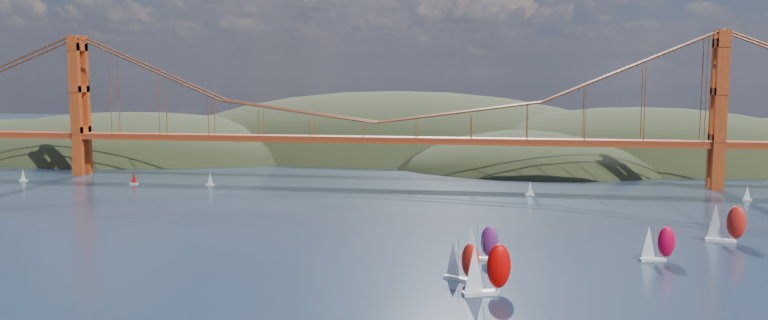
{
  "coord_description": "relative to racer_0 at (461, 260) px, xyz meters",
  "views": [
    {
      "loc": [
        47.69,
        -94.34,
        39.73
      ],
      "look_at": [
        17.41,
        90.0,
        18.42
      ],
      "focal_mm": 35.0,
      "sensor_mm": 36.0,
      "label": 1
    }
  ],
  "objects": [
    {
      "name": "distant_boat_4",
      "position": [
        84.14,
        108.62,
        -1.72
      ],
      "size": [
        3.0,
        2.0,
        4.7
      ],
      "color": "silver",
      "rests_on": "ground"
    },
    {
      "name": "racer_0",
      "position": [
        0.0,
        0.0,
        0.0
      ],
      "size": [
        7.73,
        5.85,
        8.73
      ],
      "rotation": [
        0.0,
        0.0,
        -0.49
      ],
      "color": "silver",
      "rests_on": "ground"
    },
    {
      "name": "bridge",
      "position": [
        -41.27,
        132.47,
        28.11
      ],
      "size": [
        552.0,
        12.0,
        55.0
      ],
      "color": "maroon",
      "rests_on": "ground"
    },
    {
      "name": "headlands",
      "position": [
        5.43,
        230.76,
        -16.58
      ],
      "size": [
        725.0,
        225.0,
        96.0
      ],
      "color": "black",
      "rests_on": "ground"
    },
    {
      "name": "distant_boat_3",
      "position": [
        -97.16,
        111.75,
        -1.72
      ],
      "size": [
        3.0,
        2.0,
        4.7
      ],
      "color": "silver",
      "rests_on": "ground"
    },
    {
      "name": "distant_boat_8",
      "position": [
        16.3,
        107.32,
        -1.72
      ],
      "size": [
        3.0,
        2.0,
        4.7
      ],
      "color": "silver",
      "rests_on": "ground"
    },
    {
      "name": "racer_3",
      "position": [
        60.02,
        44.05,
        0.69
      ],
      "size": [
        9.08,
        4.81,
        10.19
      ],
      "rotation": [
        0.0,
        0.0,
        -0.2
      ],
      "color": "white",
      "rests_on": "ground"
    },
    {
      "name": "racer_2",
      "position": [
        40.43,
        22.34,
        -0.06
      ],
      "size": [
        7.67,
        4.03,
        8.6
      ],
      "rotation": [
        0.0,
        0.0,
        0.2
      ],
      "color": "silver",
      "rests_on": "ground"
    },
    {
      "name": "racer_1",
      "position": [
        4.97,
        -8.45,
        0.84
      ],
      "size": [
        9.39,
        6.42,
        10.51
      ],
      "rotation": [
        0.0,
        0.0,
        0.4
      ],
      "color": "silver",
      "rests_on": "ground"
    },
    {
      "name": "distant_boat_2",
      "position": [
        -125.65,
        109.66,
        -1.72
      ],
      "size": [
        3.0,
        2.0,
        4.7
      ],
      "color": "silver",
      "rests_on": "ground"
    },
    {
      "name": "distant_boat_1",
      "position": [
        -170.65,
        110.44,
        -1.72
      ],
      "size": [
        3.0,
        2.0,
        4.7
      ],
      "color": "silver",
      "rests_on": "ground"
    },
    {
      "name": "racer_rwb",
      "position": [
        3.0,
        17.1,
        -0.06
      ],
      "size": [
        7.53,
        3.15,
        8.59
      ],
      "rotation": [
        0.0,
        0.0,
        -0.06
      ],
      "color": "white",
      "rests_on": "ground"
    }
  ]
}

